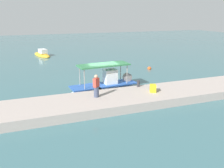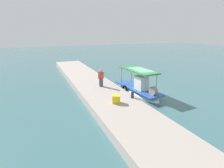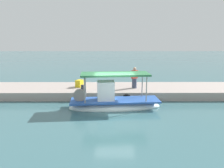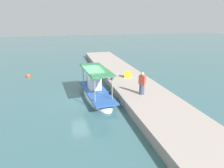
% 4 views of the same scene
% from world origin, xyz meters
% --- Properties ---
extents(ground_plane, '(120.00, 120.00, 0.00)m').
position_xyz_m(ground_plane, '(0.00, 0.00, 0.00)').
color(ground_plane, '#3B656B').
extents(dock_quay, '(36.00, 3.93, 0.64)m').
position_xyz_m(dock_quay, '(0.00, -4.28, 0.32)').
color(dock_quay, '#A79991').
rests_on(dock_quay, ground_plane).
extents(main_fishing_boat, '(6.22, 2.12, 2.71)m').
position_xyz_m(main_fishing_boat, '(0.07, -0.80, 0.42)').
color(main_fishing_boat, white).
rests_on(main_fishing_boat, ground_plane).
extents(fisherman_near_bollard, '(0.53, 0.52, 1.68)m').
position_xyz_m(fisherman_near_bollard, '(-1.64, -3.91, 1.40)').
color(fisherman_near_bollard, '#3D455E').
rests_on(fisherman_near_bollard, dock_quay).
extents(mooring_bollard, '(0.24, 0.24, 0.53)m').
position_xyz_m(mooring_bollard, '(2.36, -2.67, 0.91)').
color(mooring_bollard, '#2D2D33').
rests_on(mooring_bollard, dock_quay).
extents(cargo_crate, '(0.65, 0.71, 0.58)m').
position_xyz_m(cargo_crate, '(2.82, -4.30, 0.93)').
color(cargo_crate, yellow).
rests_on(cargo_crate, dock_quay).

